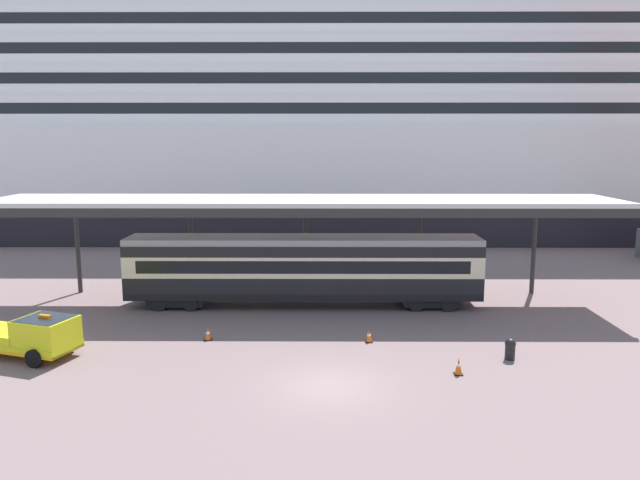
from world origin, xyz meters
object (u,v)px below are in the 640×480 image
Objects in this scene: cruise_ship at (482,118)px; train_carriage at (304,268)px; traffic_cone_near at (369,336)px; quay_bollard at (510,348)px; traffic_cone_mid at (208,334)px; traffic_cone_far at (459,366)px; service_truck at (30,335)px.

cruise_ship is 40.29m from train_carriage.
cruise_ship is 45.01m from traffic_cone_near.
train_carriage is at bearing -118.96° from cruise_ship.
train_carriage reaches higher than traffic_cone_near.
quay_bollard is at bearing -20.46° from traffic_cone_near.
traffic_cone_near is 1.00× the size of traffic_cone_mid.
traffic_cone_mid is 11.99m from traffic_cone_far.
cruise_ship is 47.68m from traffic_cone_far.
traffic_cone_far is 0.75× the size of quay_bollard.
train_carriage is 14.68m from service_truck.
cruise_ship is at bearing 74.71° from traffic_cone_far.
train_carriage is 33.50× the size of traffic_cone_near.
traffic_cone_near is 6.48m from quay_bollard.
cruise_ship is 30.93× the size of service_truck.
service_truck is 7.71× the size of traffic_cone_far.
traffic_cone_near is (3.35, -6.35, -2.00)m from train_carriage.
traffic_cone_near is (-15.58, -40.53, -11.84)m from cruise_ship.
cruise_ship is at bearing 77.47° from quay_bollard.
traffic_cone_near is 0.84× the size of traffic_cone_far.
service_truck is 9.16× the size of traffic_cone_mid.
traffic_cone_mid is at bearing 159.11° from traffic_cone_far.
traffic_cone_far reaches higher than traffic_cone_near.
quay_bollard is at bearing -102.53° from cruise_ship.
cruise_ship is at bearing 59.86° from traffic_cone_mid.
train_carriage reaches higher than traffic_cone_mid.
train_carriage is at bearing 123.02° from traffic_cone_far.
service_truck is 5.80× the size of quay_bollard.
cruise_ship is 179.41× the size of quay_bollard.
train_carriage reaches higher than service_truck.
traffic_cone_far is at bearing -146.55° from quay_bollard.
cruise_ship reaches higher than quay_bollard.
quay_bollard is at bearing -0.59° from service_truck.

